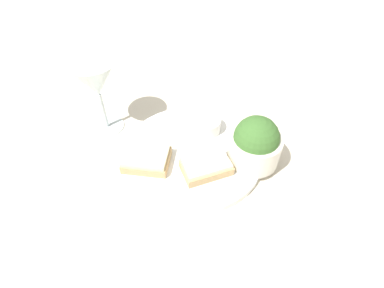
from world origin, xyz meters
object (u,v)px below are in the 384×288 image
Objects in this scene: cheese_toast_far at (206,166)px; wine_glass at (96,82)px; fork at (320,193)px; cheese_toast_near at (147,159)px; salad_bowl at (255,143)px; sauce_ramekin at (206,124)px.

wine_glass is at bearing 136.23° from cheese_toast_far.
fork is at bearing -23.35° from cheese_toast_far.
wine_glass reaches higher than cheese_toast_near.
salad_bowl is 0.15m from fork.
wine_glass is (-0.28, 0.17, 0.06)m from salad_bowl.
salad_bowl is 0.96× the size of cheese_toast_near.
cheese_toast_far is at bearing -172.96° from salad_bowl.
sauce_ramekin is 0.60× the size of cheese_toast_near.
sauce_ramekin is (-0.07, 0.10, -0.03)m from salad_bowl.
fork is (0.17, -0.20, -0.03)m from sauce_ramekin.
cheese_toast_near is (-0.13, -0.07, -0.00)m from sauce_ramekin.
sauce_ramekin reaches higher than cheese_toast_near.
cheese_toast_near is 0.12m from cheese_toast_far.
salad_bowl is 0.34m from wine_glass.
wine_glass is (-0.21, 0.07, 0.09)m from sauce_ramekin.
salad_bowl is 0.51× the size of fork.
cheese_toast_far is (-0.10, -0.01, -0.03)m from salad_bowl.
fork is (0.20, -0.08, -0.02)m from cheese_toast_far.
sauce_ramekin reaches higher than fork.
cheese_toast_near reaches higher than fork.
fork is at bearing -44.17° from salad_bowl.
cheese_toast_near is 0.19m from wine_glass.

